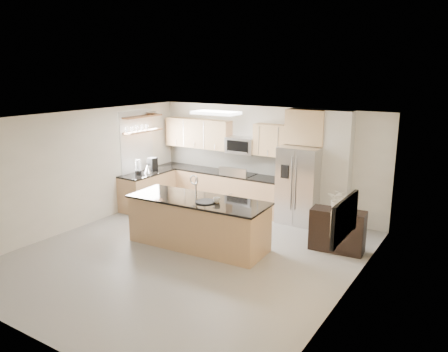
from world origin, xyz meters
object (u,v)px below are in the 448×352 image
Objects in this scene: kettle at (148,169)px; flower_vase at (339,194)px; cup at (217,200)px; bowl at (151,113)px; credenza at (337,231)px; refrigerator at (300,185)px; island at (198,222)px; range at (238,192)px; television at (337,217)px; blender at (138,168)px; microwave at (241,145)px; platter at (205,202)px; coffee_maker at (152,164)px.

flower_vase is at bearing -1.35° from kettle.
cup is 0.40× the size of bowl.
refrigerator is at bearing 132.89° from credenza.
island is 3.81m from bowl.
bowl is at bearing -164.71° from range.
television reaches higher than island.
refrigerator is 4.62× the size of blender.
refrigerator reaches higher than island.
island is (0.51, -2.57, -1.14)m from microwave.
bowl reaches higher than kettle.
range reaches higher than platter.
bowl reaches higher than refrigerator.
blender is (-3.04, 1.09, 0.05)m from cup.
blender is at bearing -87.92° from coffee_maker.
television is at bearing -41.64° from range.
platter is at bearing 78.31° from television.
flower_vase reaches higher than island.
television is (3.00, -0.67, 0.86)m from island.
credenza is 2.43m from cup.
microwave is 0.74× the size of credenza.
coffee_maker is at bearing 92.08° from blender.
flower_vase is at bearing -4.34° from coffee_maker.
platter is (-0.21, -0.08, -0.04)m from cup.
kettle is (-2.53, 1.36, 0.54)m from island.
kettle is at bearing -148.98° from microwave.
island is 0.71m from cup.
microwave is at bearing 47.25° from television.
range is 1.71m from refrigerator.
credenza is at bearing -22.24° from range.
microwave is 2.83m from cup.
blender is (-3.73, -1.33, 0.20)m from refrigerator.
refrigerator is 5.30× the size of coffee_maker.
range is 3.24m from flower_vase.
credenza is 4.16× the size of kettle.
microwave is 0.43× the size of refrigerator.
blender is at bearing -77.11° from bowl.
island is 4.55× the size of flower_vase.
platter reaches higher than credenza.
cup is 0.23m from platter.
island is at bearing -78.25° from range.
flower_vase reaches higher than blender.
island is at bearing -33.61° from bowl.
credenza is at bearing 31.56° from flower_vase.
blender is (-2.58, 1.07, 0.60)m from island.
platter is 0.37× the size of television.
refrigerator is 1.79m from credenza.
range is at bearing 28.37° from kettle.
island is 11.62× the size of kettle.
range is 3.33× the size of bowl.
range is at bearing 152.73° from credenza.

